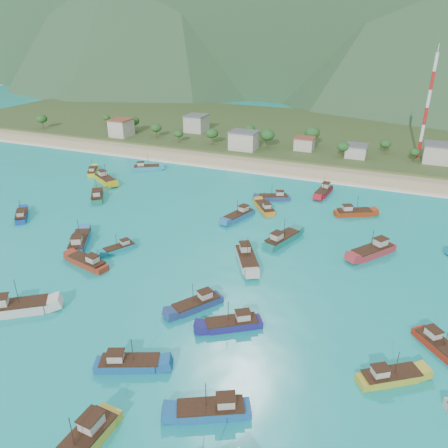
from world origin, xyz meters
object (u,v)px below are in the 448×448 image
at_px(boat_15, 353,213).
at_px(radio_tower, 427,107).
at_px(boat_12, 324,192).
at_px(boat_25, 105,180).
at_px(boat_7, 120,248).
at_px(boat_33, 22,216).
at_px(boat_28, 440,347).
at_px(boat_11, 373,251).
at_px(boat_4, 146,168).
at_px(boat_9, 390,377).
at_px(boat_21, 239,216).
at_px(boat_10, 97,196).
at_px(boat_20, 274,198).
at_px(boat_32, 15,308).
at_px(boat_16, 247,259).
at_px(boat_14, 129,364).
at_px(boat_26, 212,411).
at_px(boat_27, 233,324).
at_px(boat_17, 93,172).
at_px(boat_18, 81,445).
at_px(boat_2, 265,208).
at_px(boat_5, 80,242).
at_px(boat_1, 282,240).
at_px(boat_13, 88,263).
at_px(boat_31, 197,304).

bearing_deg(boat_15, radio_tower, 138.50).
relative_size(boat_12, boat_25, 0.92).
height_order(boat_7, boat_33, boat_33).
height_order(boat_25, boat_28, boat_25).
bearing_deg(boat_15, boat_11, -8.86).
height_order(boat_4, boat_25, boat_25).
xyz_separation_m(boat_9, boat_21, (-43.07, 48.57, 0.07)).
xyz_separation_m(boat_10, boat_21, (46.25, 2.91, -0.05)).
distance_m(boat_20, boat_32, 80.15).
height_order(boat_16, boat_20, boat_16).
xyz_separation_m(boat_14, boat_26, (15.98, -3.29, 0.02)).
distance_m(boat_7, boat_25, 52.16).
relative_size(boat_14, boat_27, 1.04).
height_order(boat_9, boat_17, boat_9).
relative_size(boat_12, boat_32, 0.87).
distance_m(boat_4, boat_7, 63.64).
height_order(boat_18, boat_27, boat_18).
relative_size(boat_10, boat_27, 1.05).
distance_m(boat_15, boat_28, 56.58).
bearing_deg(boat_18, boat_27, -102.42).
distance_m(boat_2, boat_18, 84.62).
bearing_deg(boat_26, boat_5, 28.74).
relative_size(boat_9, boat_20, 0.99).
distance_m(boat_10, boat_16, 59.92).
xyz_separation_m(boat_4, boat_12, (66.20, -0.16, 0.04)).
distance_m(boat_1, boat_16, 13.47).
height_order(boat_18, boat_21, boat_18).
bearing_deg(boat_5, boat_13, -70.29).
bearing_deg(boat_10, boat_20, -14.13).
height_order(boat_4, boat_26, boat_26).
height_order(boat_5, boat_27, boat_5).
bearing_deg(boat_12, boat_15, 135.37).
height_order(boat_20, boat_21, boat_21).
bearing_deg(boat_31, boat_33, 16.57).
distance_m(boat_14, boat_28, 51.56).
bearing_deg(boat_5, boat_9, -42.53).
bearing_deg(boat_21, boat_11, -173.49).
height_order(boat_21, boat_28, boat_21).
distance_m(boat_11, boat_15, 23.30).
distance_m(boat_17, boat_31, 93.20).
height_order(boat_5, boat_13, boat_5).
bearing_deg(boat_28, boat_20, -93.27).
xyz_separation_m(boat_1, boat_13, (-37.45, -27.84, -0.10)).
bearing_deg(boat_2, boat_33, 170.25).
bearing_deg(boat_15, boat_2, -102.91).
height_order(boat_2, boat_15, boat_15).
xyz_separation_m(boat_7, boat_16, (30.30, 6.28, 0.41)).
bearing_deg(boat_18, boat_7, -56.73).
distance_m(boat_12, boat_17, 82.80).
height_order(boat_4, boat_27, boat_27).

